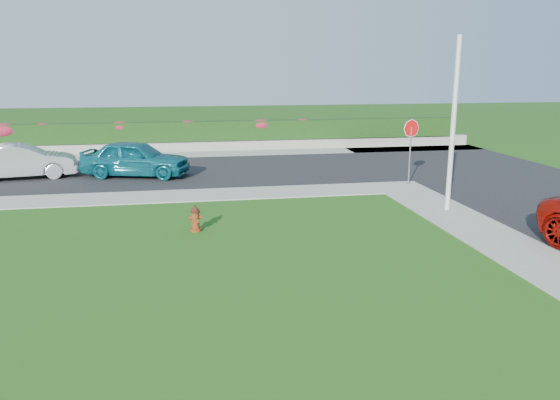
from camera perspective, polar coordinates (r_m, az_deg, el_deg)
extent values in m
plane|color=black|center=(12.15, -2.44, -8.84)|extent=(120.00, 120.00, 0.00)
cube|color=black|center=(25.80, -17.84, 2.60)|extent=(26.00, 8.00, 0.04)
cube|color=gray|center=(21.15, -22.23, -0.06)|extent=(24.00, 2.00, 0.04)
cube|color=gray|center=(22.33, 12.41, 1.32)|extent=(2.00, 2.00, 0.04)
cube|color=gray|center=(30.49, -9.15, 4.68)|extent=(34.00, 2.00, 0.04)
cube|color=gray|center=(31.94, -9.23, 5.58)|extent=(34.00, 0.40, 0.60)
cube|color=black|center=(31.93, -9.29, 7.12)|extent=(32.00, 0.90, 1.10)
cylinder|color=#4D1E0C|center=(16.18, -8.78, -3.09)|extent=(0.33, 0.33, 0.08)
cylinder|color=#4D1E0C|center=(16.10, -8.81, -2.09)|extent=(0.22, 0.22, 0.50)
cylinder|color=black|center=(16.03, -8.85, -1.23)|extent=(0.27, 0.27, 0.05)
sphere|color=black|center=(16.03, -8.85, -1.13)|extent=(0.22, 0.22, 0.22)
cylinder|color=black|center=(15.99, -8.87, -0.69)|extent=(0.07, 0.07, 0.07)
cylinder|color=#4D1E0C|center=(16.05, -9.33, -1.87)|extent=(0.11, 0.12, 0.11)
cylinder|color=#4D1E0C|center=(16.10, -8.32, -1.79)|extent=(0.11, 0.12, 0.11)
cylinder|color=#4D1E0C|center=(15.96, -8.72, -2.16)|extent=(0.16, 0.14, 0.15)
imported|color=#0E5B6B|center=(24.60, -14.85, 4.22)|extent=(4.98, 3.07, 1.58)
imported|color=#A5A7AC|center=(25.85, -25.41, 3.67)|extent=(4.68, 2.30, 1.48)
cylinder|color=silver|center=(18.64, 17.64, 7.39)|extent=(0.16, 0.16, 5.66)
cylinder|color=slate|center=(22.67, 13.41, 4.45)|extent=(0.06, 0.06, 2.37)
cylinder|color=red|center=(22.53, 13.57, 7.29)|extent=(0.68, 0.19, 0.69)
cylinder|color=white|center=(22.53, 13.57, 7.29)|extent=(0.72, 0.18, 0.73)
ellipsoid|color=#BF204A|center=(33.19, -26.89, 6.49)|extent=(1.57, 1.01, 0.79)
ellipsoid|color=#BF204A|center=(32.66, -23.50, 6.93)|extent=(1.04, 0.67, 0.52)
ellipsoid|color=#BF204A|center=(31.98, -16.37, 7.33)|extent=(1.18, 0.76, 0.59)
ellipsoid|color=#BF204A|center=(31.80, -9.59, 7.68)|extent=(1.10, 0.71, 0.55)
ellipsoid|color=#BF204A|center=(32.12, -2.01, 7.85)|extent=(1.29, 0.83, 0.65)
ellipsoid|color=#BF204A|center=(32.56, 2.42, 8.01)|extent=(1.04, 0.67, 0.52)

